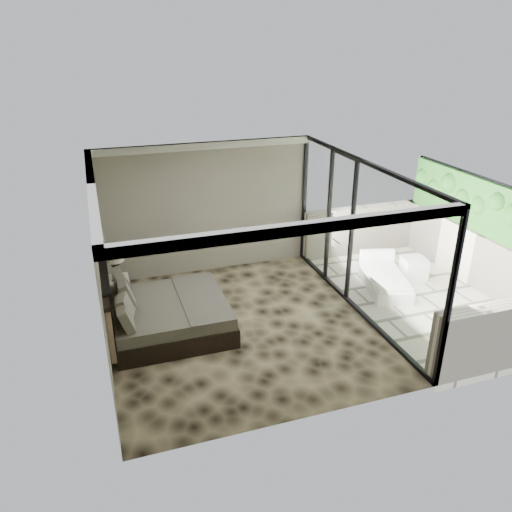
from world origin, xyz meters
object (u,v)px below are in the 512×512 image
object	(u,v)px
nightstand	(118,292)
ottoman	(414,269)
table_lamp	(115,261)
bed	(164,314)
lounger	(385,280)

from	to	relation	value
nightstand	ottoman	distance (m)	6.06
table_lamp	ottoman	size ratio (longest dim) A/B	1.32
bed	ottoman	bearing A→B (deg)	3.99
table_lamp	lounger	size ratio (longest dim) A/B	0.39
bed	ottoman	world-z (taller)	bed
nightstand	table_lamp	world-z (taller)	table_lamp
nightstand	lounger	bearing A→B (deg)	-10.65
table_lamp	lounger	bearing A→B (deg)	-10.97
lounger	bed	bearing A→B (deg)	-162.27
ottoman	lounger	bearing A→B (deg)	-168.93
nightstand	table_lamp	distance (m)	0.68
table_lamp	nightstand	bearing A→B (deg)	110.42
nightstand	ottoman	xyz separation A→B (m)	(5.99, -0.90, -0.00)
bed	table_lamp	world-z (taller)	table_lamp
lounger	nightstand	bearing A→B (deg)	-176.50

